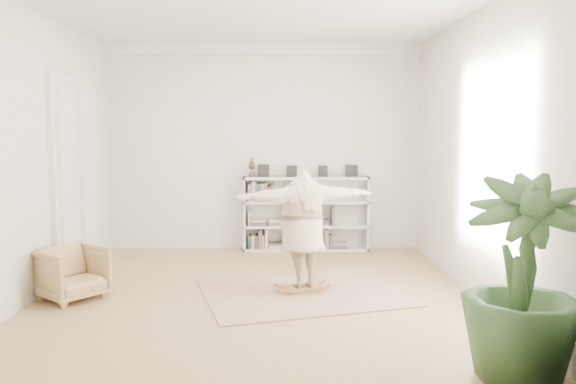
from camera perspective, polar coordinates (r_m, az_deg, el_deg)
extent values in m
plane|color=#9C7950|center=(7.27, -3.15, -10.49)|extent=(6.00, 6.00, 0.00)
plane|color=silver|center=(9.98, -2.51, 4.48)|extent=(5.50, 0.00, 5.50)
plane|color=silver|center=(3.99, -5.05, 2.18)|extent=(5.50, 0.00, 5.50)
plane|color=silver|center=(7.61, -24.44, 3.48)|extent=(0.00, 6.00, 6.00)
plane|color=silver|center=(7.39, 18.63, 3.64)|extent=(0.00, 6.00, 6.00)
plane|color=white|center=(7.14, -3.32, 18.41)|extent=(6.00, 6.00, 0.00)
cube|color=white|center=(10.02, -2.57, 14.29)|extent=(5.50, 0.12, 0.18)
cube|color=white|center=(8.82, -20.72, 1.30)|extent=(0.08, 1.78, 2.92)
cube|color=silver|center=(8.44, -21.52, 1.07)|extent=(0.06, 0.78, 2.80)
cube|color=silver|center=(9.19, -19.76, 1.50)|extent=(0.06, 0.78, 2.80)
cube|color=silver|center=(9.89, -4.42, -2.23)|extent=(0.04, 0.35, 1.30)
cube|color=silver|center=(9.99, 8.04, -2.19)|extent=(0.04, 0.35, 1.30)
cube|color=silver|center=(10.04, 1.80, -2.10)|extent=(2.20, 0.04, 1.30)
cube|color=silver|center=(10.00, 1.83, -5.80)|extent=(2.20, 0.35, 0.04)
cube|color=silver|center=(9.92, 1.84, -3.48)|extent=(2.20, 0.35, 0.04)
cube|color=silver|center=(9.86, 1.84, -1.02)|extent=(2.20, 0.35, 0.04)
cube|color=silver|center=(9.82, 1.85, 1.42)|extent=(2.20, 0.35, 0.04)
cube|color=black|center=(9.85, -2.52, 2.25)|extent=(0.18, 0.07, 0.24)
cube|color=black|center=(9.85, 0.39, 2.25)|extent=(0.18, 0.07, 0.24)
cube|color=black|center=(9.87, 3.58, 2.25)|extent=(0.18, 0.07, 0.24)
cube|color=black|center=(9.92, 6.46, 2.24)|extent=(0.18, 0.07, 0.24)
imported|color=tan|center=(7.54, -21.10, -7.71)|extent=(1.00, 1.00, 0.66)
cube|color=tan|center=(7.40, 1.48, -10.13)|extent=(2.95, 2.60, 0.02)
cube|color=#91623A|center=(7.38, 1.48, -9.66)|extent=(0.54, 0.41, 0.03)
cube|color=#91623A|center=(7.39, 1.48, -9.91)|extent=(0.33, 0.14, 0.04)
cube|color=#91623A|center=(7.39, 1.48, -9.91)|extent=(0.33, 0.14, 0.04)
cube|color=#91623A|center=(7.38, 1.48, -9.66)|extent=(0.20, 0.10, 0.10)
cube|color=#91623A|center=(7.38, 1.48, -9.66)|extent=(0.20, 0.10, 0.10)
imported|color=beige|center=(7.20, 1.50, -3.40)|extent=(1.95, 1.00, 1.53)
imported|color=#2D4A25|center=(5.09, 22.67, -8.11)|extent=(1.20, 1.20, 1.73)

